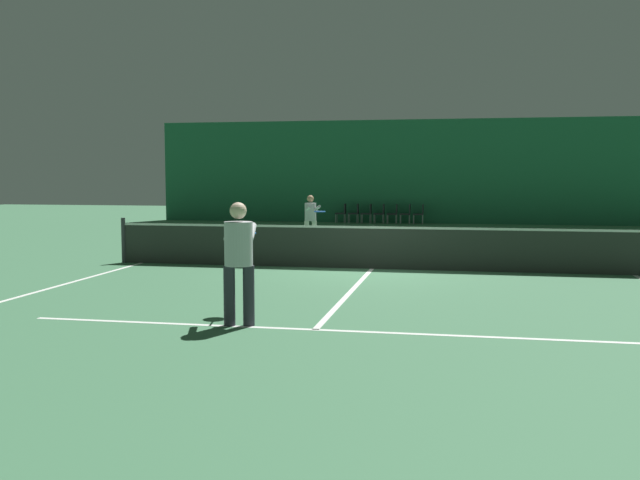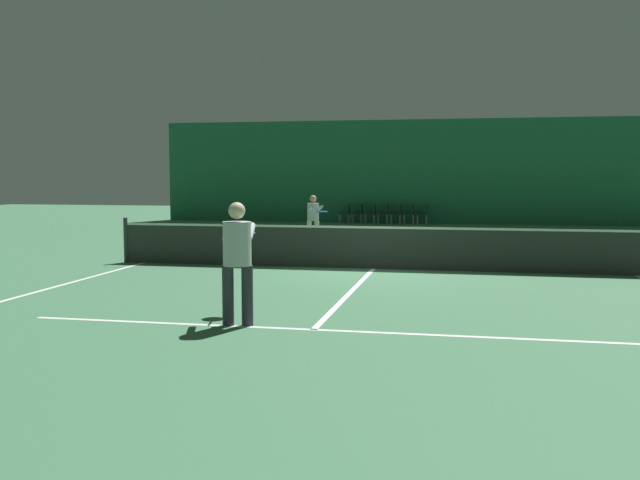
{
  "view_description": "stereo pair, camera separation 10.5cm",
  "coord_description": "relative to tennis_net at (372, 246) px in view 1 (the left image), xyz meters",
  "views": [
    {
      "loc": [
        1.87,
        -15.66,
        2.08
      ],
      "look_at": [
        -0.43,
        -3.83,
        0.98
      ],
      "focal_mm": 40.0,
      "sensor_mm": 36.0,
      "label": 1
    },
    {
      "loc": [
        1.98,
        -15.64,
        2.08
      ],
      "look_at": [
        -0.43,
        -3.83,
        0.98
      ],
      "focal_mm": 40.0,
      "sensor_mm": 36.0,
      "label": 2
    }
  ],
  "objects": [
    {
      "name": "backdrop_curtain",
      "position": [
        0.0,
        15.5,
        1.73
      ],
      "size": [
        23.0,
        0.12,
        4.47
      ],
      "color": "#1E5B3D",
      "rests_on": "ground"
    },
    {
      "name": "tennis_net",
      "position": [
        0.0,
        0.0,
        0.0
      ],
      "size": [
        12.0,
        0.1,
        1.07
      ],
      "color": "#2D332D",
      "rests_on": "ground"
    },
    {
      "name": "courtside_chair_5",
      "position": [
        -0.31,
        14.95,
        -0.03
      ],
      "size": [
        0.44,
        0.44,
        0.84
      ],
      "rotation": [
        0.0,
        0.0,
        -1.57
      ],
      "color": "#99999E",
      "rests_on": "ground"
    },
    {
      "name": "courtside_chair_0",
      "position": [
        -3.11,
        14.95,
        -0.03
      ],
      "size": [
        0.44,
        0.44,
        0.84
      ],
      "rotation": [
        0.0,
        0.0,
        -1.57
      ],
      "color": "#99999E",
      "rests_on": "ground"
    },
    {
      "name": "courtside_chair_6",
      "position": [
        0.25,
        14.95,
        -0.03
      ],
      "size": [
        0.44,
        0.44,
        0.84
      ],
      "rotation": [
        0.0,
        0.0,
        -1.57
      ],
      "color": "#99999E",
      "rests_on": "ground"
    },
    {
      "name": "courtside_chair_2",
      "position": [
        -1.99,
        14.95,
        -0.03
      ],
      "size": [
        0.44,
        0.44,
        0.84
      ],
      "rotation": [
        0.0,
        0.0,
        -1.57
      ],
      "color": "#99999E",
      "rests_on": "ground"
    },
    {
      "name": "court_line_sideline_left",
      "position": [
        -5.5,
        0.0,
        -0.51
      ],
      "size": [
        0.1,
        23.8,
        0.0
      ],
      "color": "white",
      "rests_on": "ground"
    },
    {
      "name": "courtside_chair_4",
      "position": [
        -0.87,
        14.95,
        -0.03
      ],
      "size": [
        0.44,
        0.44,
        0.84
      ],
      "rotation": [
        0.0,
        0.0,
        -1.57
      ],
      "color": "#99999E",
      "rests_on": "ground"
    },
    {
      "name": "courtside_chair_3",
      "position": [
        -1.43,
        14.95,
        -0.03
      ],
      "size": [
        0.44,
        0.44,
        0.84
      ],
      "rotation": [
        0.0,
        0.0,
        -1.57
      ],
      "color": "#99999E",
      "rests_on": "ground"
    },
    {
      "name": "court_line_baseline_far",
      "position": [
        0.0,
        11.9,
        -0.51
      ],
      "size": [
        11.0,
        0.1,
        0.0
      ],
      "color": "white",
      "rests_on": "ground"
    },
    {
      "name": "court_line_service_far",
      "position": [
        0.0,
        6.4,
        -0.51
      ],
      "size": [
        8.25,
        0.1,
        0.0
      ],
      "color": "white",
      "rests_on": "ground"
    },
    {
      "name": "ground_plane",
      "position": [
        0.0,
        0.0,
        -0.51
      ],
      "size": [
        60.0,
        60.0,
        0.0
      ],
      "primitive_type": "plane",
      "color": "#3D704C"
    },
    {
      "name": "court_line_service_near",
      "position": [
        0.0,
        -6.4,
        -0.51
      ],
      "size": [
        8.25,
        0.1,
        0.0
      ],
      "color": "white",
      "rests_on": "ground"
    },
    {
      "name": "player_near",
      "position": [
        -1.09,
        -6.29,
        0.48
      ],
      "size": [
        0.63,
        1.41,
        1.71
      ],
      "rotation": [
        0.0,
        0.0,
        1.78
      ],
      "color": "#2D2D38",
      "rests_on": "ground"
    },
    {
      "name": "courtside_chair_1",
      "position": [
        -2.55,
        14.95,
        -0.03
      ],
      "size": [
        0.44,
        0.44,
        0.84
      ],
      "rotation": [
        0.0,
        0.0,
        -1.57
      ],
      "color": "#99999E",
      "rests_on": "ground"
    },
    {
      "name": "player_far",
      "position": [
        -2.42,
        4.95,
        0.36
      ],
      "size": [
        0.89,
        1.28,
        1.49
      ],
      "rotation": [
        0.0,
        0.0,
        -1.08
      ],
      "color": "beige",
      "rests_on": "ground"
    },
    {
      "name": "court_line_centre",
      "position": [
        0.0,
        0.0,
        -0.51
      ],
      "size": [
        0.1,
        12.8,
        0.0
      ],
      "color": "white",
      "rests_on": "ground"
    },
    {
      "name": "court_line_sideline_right",
      "position": [
        5.5,
        0.0,
        -0.51
      ],
      "size": [
        0.1,
        23.8,
        0.0
      ],
      "color": "white",
      "rests_on": "ground"
    }
  ]
}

